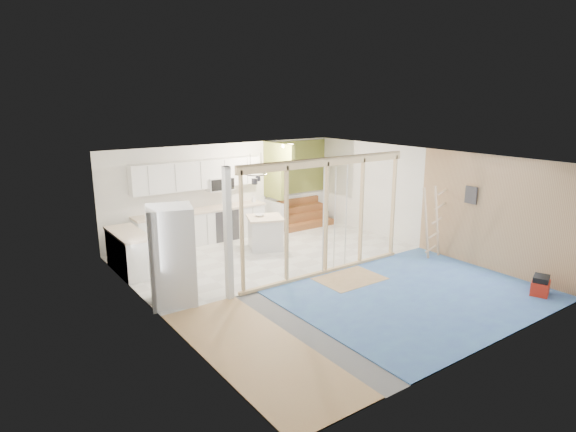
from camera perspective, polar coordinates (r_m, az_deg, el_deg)
room at (r=10.26m, az=3.25°, el=-0.35°), size 7.01×8.01×2.61m
floor_overlays at (r=10.74m, az=3.26°, el=-6.91°), size 7.00×8.00×0.03m
stud_frame at (r=10.05m, az=2.19°, el=1.06°), size 4.66×0.14×2.60m
base_cabinets at (r=12.50m, az=-12.37°, el=-2.01°), size 4.45×2.24×0.93m
upper_cabinets at (r=12.92m, az=-10.35°, el=4.75°), size 3.60×0.41×0.85m
green_partition at (r=14.39m, az=0.52°, el=2.35°), size 2.25×1.51×2.60m
pot_rack at (r=11.46m, az=-3.83°, el=4.71°), size 0.52×0.52×0.72m
sheathing_panel at (r=11.56m, az=23.32°, el=0.15°), size 0.02×4.00×2.60m
electrical_panel at (r=11.76m, az=20.88°, el=2.34°), size 0.04×0.30×0.40m
ceiling_light at (r=13.25m, az=-0.06°, el=8.34°), size 0.32×0.32×0.08m
fridge at (r=9.26m, az=-13.58°, el=-4.59°), size 1.03×1.00×1.89m
island at (r=12.37m, az=-2.71°, el=-2.05°), size 1.14×1.14×0.86m
bowl at (r=12.32m, az=-3.39°, el=0.09°), size 0.28×0.28×0.06m
soap_bottle_a at (r=12.65m, az=-12.98°, el=1.09°), size 0.17×0.17×0.33m
soap_bottle_b at (r=13.65m, az=-4.10°, el=2.06°), size 0.10×0.11×0.20m
toolbox at (r=10.82m, az=27.73°, el=-7.36°), size 0.51×0.45×0.40m
ladder at (r=12.00m, az=16.80°, el=-0.70°), size 0.97×0.08×1.80m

